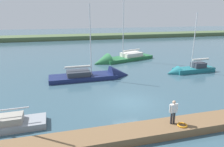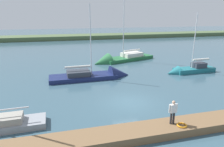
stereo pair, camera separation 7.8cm
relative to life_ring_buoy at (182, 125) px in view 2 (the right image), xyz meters
The scene contains 8 objects.
ground_plane 5.71m from the life_ring_buoy, 73.37° to the right, with size 200.00×200.00×0.00m, color #385666.
far_shoreline 55.48m from the life_ring_buoy, 88.32° to the right, with size 180.00×8.00×2.40m, color #4C603D.
dock_pier 1.70m from the life_ring_buoy, 12.73° to the right, with size 25.97×1.84×0.54m, color brown.
life_ring_buoy is the anchor object (origin of this frame).
sailboat_far_right 13.56m from the life_ring_buoy, 78.14° to the right, with size 9.70×2.79×9.80m.
sailboat_behind_pier 21.42m from the life_ring_buoy, 95.04° to the right, with size 11.24×6.20×11.81m.
sailboat_near_dock 15.49m from the life_ring_buoy, 125.86° to the right, with size 6.84×2.06×8.42m.
person_on_dock 1.08m from the life_ring_buoy, 42.83° to the right, with size 0.63×0.24×1.62m.
Camera 2 is at (5.68, 15.62, 7.44)m, focal length 32.84 mm.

